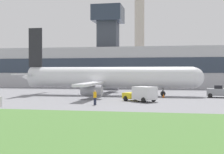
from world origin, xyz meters
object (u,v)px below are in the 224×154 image
airplane (106,78)px  pushback_tug (218,92)px  baggage_truck (141,94)px  ground_crew_person (95,97)px

airplane → pushback_tug: 18.06m
airplane → baggage_truck: (6.82, -9.81, -2.00)m
baggage_truck → ground_crew_person: baggage_truck is taller
airplane → pushback_tug: airplane is taller
pushback_tug → baggage_truck: (-11.08, -8.82, 0.14)m
ground_crew_person → baggage_truck: bearing=45.4°
airplane → ground_crew_person: (1.71, -14.99, -2.09)m
airplane → pushback_tug: size_ratio=8.59×
airplane → baggage_truck: 12.11m
pushback_tug → baggage_truck: bearing=-141.5°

